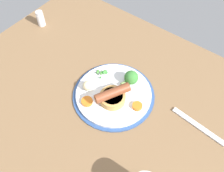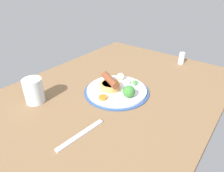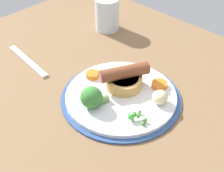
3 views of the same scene
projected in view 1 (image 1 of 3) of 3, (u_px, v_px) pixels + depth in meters
dining_table at (111, 100)px, 84.26cm from camera, size 110.00×80.00×3.00cm
dinner_plate at (115, 95)px, 83.06cm from camera, size 27.35×27.35×1.40cm
sausage_pudding at (112, 96)px, 79.05cm from camera, size 8.38×11.54×5.55cm
pea_pile at (103, 72)px, 86.27cm from camera, size 4.02×3.80×1.92cm
broccoli_floret_near at (131, 78)px, 83.34cm from camera, size 4.79×6.32×4.79cm
potato_chunk_0 at (88, 86)px, 82.41cm from camera, size 4.79×4.76×3.08cm
carrot_slice_0 at (137, 106)px, 78.86cm from camera, size 4.07×4.07×1.18cm
carrot_slice_4 at (87, 101)px, 79.97cm from camera, size 5.20×5.20×1.05cm
fork at (198, 126)px, 76.62cm from camera, size 18.07×3.21×0.60cm
salt_shaker at (40, 18)px, 102.09cm from camera, size 3.07×3.07×6.46cm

